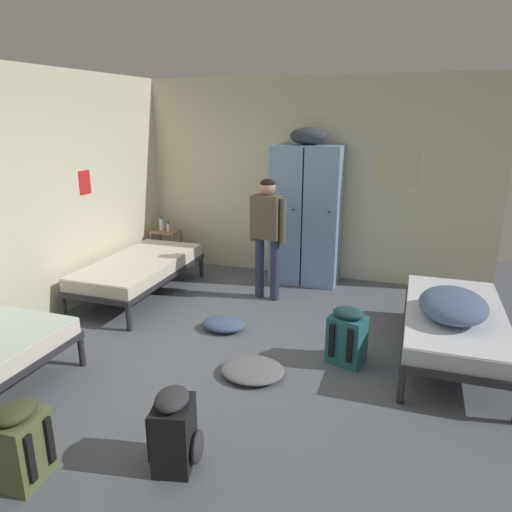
# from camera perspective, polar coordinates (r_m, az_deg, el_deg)

# --- Properties ---
(ground_plane) EXTENTS (8.36, 8.36, 0.00)m
(ground_plane) POSITION_cam_1_polar(r_m,az_deg,el_deg) (4.62, -1.05, -12.25)
(ground_plane) COLOR #565B66
(room_backdrop) EXTENTS (4.87, 5.28, 2.72)m
(room_backdrop) POSITION_cam_1_polar(r_m,az_deg,el_deg) (5.78, -8.58, 7.79)
(room_backdrop) COLOR beige
(room_backdrop) RESTS_ON ground_plane
(locker_bank) EXTENTS (0.90, 0.55, 2.07)m
(locker_bank) POSITION_cam_1_polar(r_m,az_deg,el_deg) (6.41, 6.05, 5.24)
(locker_bank) COLOR #7A9ECC
(locker_bank) RESTS_ON ground_plane
(shelf_unit) EXTENTS (0.38, 0.30, 0.57)m
(shelf_unit) POSITION_cam_1_polar(r_m,az_deg,el_deg) (7.22, -10.66, 1.25)
(shelf_unit) COLOR #99704C
(shelf_unit) RESTS_ON ground_plane
(bed_left_rear) EXTENTS (0.90, 1.90, 0.49)m
(bed_left_rear) POSITION_cam_1_polar(r_m,az_deg,el_deg) (6.14, -13.80, -1.37)
(bed_left_rear) COLOR #28282D
(bed_left_rear) RESTS_ON ground_plane
(bed_right) EXTENTS (0.90, 1.90, 0.49)m
(bed_right) POSITION_cam_1_polar(r_m,az_deg,el_deg) (4.85, 22.67, -7.20)
(bed_right) COLOR #28282D
(bed_right) RESTS_ON ground_plane
(bedding_heap) EXTENTS (0.59, 0.81, 0.23)m
(bedding_heap) POSITION_cam_1_polar(r_m,az_deg,el_deg) (4.60, 22.57, -5.42)
(bedding_heap) COLOR slate
(bedding_heap) RESTS_ON bed_right
(person_traveler) EXTENTS (0.47, 0.24, 1.50)m
(person_traveler) POSITION_cam_1_polar(r_m,az_deg,el_deg) (5.76, 1.37, 3.36)
(person_traveler) COLOR #2D334C
(person_traveler) RESTS_ON ground_plane
(water_bottle) EXTENTS (0.06, 0.06, 0.21)m
(water_bottle) POSITION_cam_1_polar(r_m,az_deg,el_deg) (7.19, -11.28, 3.79)
(water_bottle) COLOR silver
(water_bottle) RESTS_ON shelf_unit
(lotion_bottle) EXTENTS (0.05, 0.05, 0.15)m
(lotion_bottle) POSITION_cam_1_polar(r_m,az_deg,el_deg) (7.08, -10.45, 3.40)
(lotion_bottle) COLOR beige
(lotion_bottle) RESTS_ON shelf_unit
(backpack_teal) EXTENTS (0.38, 0.39, 0.55)m
(backpack_teal) POSITION_cam_1_polar(r_m,az_deg,el_deg) (4.54, 10.90, -9.48)
(backpack_teal) COLOR #23666B
(backpack_teal) RESTS_ON ground_plane
(backpack_black) EXTENTS (0.38, 0.37, 0.55)m
(backpack_black) POSITION_cam_1_polar(r_m,az_deg,el_deg) (3.34, -9.64, -19.97)
(backpack_black) COLOR black
(backpack_black) RESTS_ON ground_plane
(backpack_olive) EXTENTS (0.35, 0.34, 0.55)m
(backpack_olive) POSITION_cam_1_polar(r_m,az_deg,el_deg) (3.52, -26.41, -19.58)
(backpack_olive) COLOR #566038
(backpack_olive) RESTS_ON ground_plane
(clothes_pile_grey) EXTENTS (0.57, 0.51, 0.10)m
(clothes_pile_grey) POSITION_cam_1_polar(r_m,az_deg,el_deg) (4.35, -0.41, -13.50)
(clothes_pile_grey) COLOR slate
(clothes_pile_grey) RESTS_ON ground_plane
(clothes_pile_denim) EXTENTS (0.47, 0.36, 0.13)m
(clothes_pile_denim) POSITION_cam_1_polar(r_m,az_deg,el_deg) (5.18, -3.89, -8.15)
(clothes_pile_denim) COLOR #42567A
(clothes_pile_denim) RESTS_ON ground_plane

